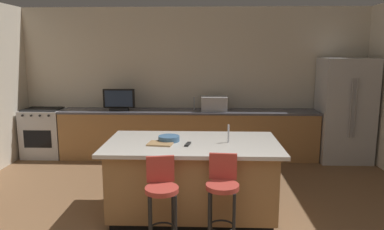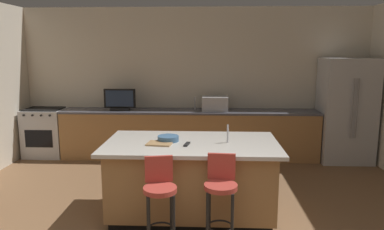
# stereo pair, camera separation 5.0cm
# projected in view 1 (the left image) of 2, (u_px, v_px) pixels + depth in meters

# --- Properties ---
(wall_back) EXTENTS (7.09, 0.12, 2.83)m
(wall_back) POSITION_uv_depth(u_px,v_px,m) (194.00, 82.00, 7.19)
(wall_back) COLOR beige
(wall_back) RESTS_ON ground_plane
(counter_back) EXTENTS (4.81, 0.62, 0.91)m
(counter_back) POSITION_uv_depth(u_px,v_px,m) (188.00, 134.00, 6.99)
(counter_back) COLOR #9E7042
(counter_back) RESTS_ON ground_plane
(kitchen_island) EXTENTS (2.10, 1.20, 0.93)m
(kitchen_island) POSITION_uv_depth(u_px,v_px,m) (192.00, 178.00, 4.55)
(kitchen_island) COLOR black
(kitchen_island) RESTS_ON ground_plane
(refrigerator) EXTENTS (0.91, 0.77, 1.89)m
(refrigerator) POSITION_uv_depth(u_px,v_px,m) (345.00, 110.00, 6.74)
(refrigerator) COLOR #B7BABF
(refrigerator) RESTS_ON ground_plane
(range_oven) EXTENTS (0.74, 0.63, 0.93)m
(range_oven) POSITION_uv_depth(u_px,v_px,m) (44.00, 133.00, 7.08)
(range_oven) COLOR #B7BABF
(range_oven) RESTS_ON ground_plane
(microwave) EXTENTS (0.48, 0.36, 0.27)m
(microwave) POSITION_uv_depth(u_px,v_px,m) (214.00, 104.00, 6.87)
(microwave) COLOR #B7BABF
(microwave) RESTS_ON counter_back
(tv_monitor) EXTENTS (0.59, 0.16, 0.41)m
(tv_monitor) POSITION_uv_depth(u_px,v_px,m) (119.00, 101.00, 6.87)
(tv_monitor) COLOR black
(tv_monitor) RESTS_ON counter_back
(sink_faucet_back) EXTENTS (0.02, 0.02, 0.24)m
(sink_faucet_back) POSITION_uv_depth(u_px,v_px,m) (194.00, 103.00, 6.98)
(sink_faucet_back) COLOR #B2B2B7
(sink_faucet_back) RESTS_ON counter_back
(sink_faucet_island) EXTENTS (0.02, 0.02, 0.22)m
(sink_faucet_island) POSITION_uv_depth(u_px,v_px,m) (228.00, 134.00, 4.44)
(sink_faucet_island) COLOR #B2B2B7
(sink_faucet_island) RESTS_ON kitchen_island
(bar_stool_left) EXTENTS (0.34, 0.36, 0.96)m
(bar_stool_left) POSITION_uv_depth(u_px,v_px,m) (162.00, 196.00, 3.73)
(bar_stool_left) COLOR #B23D33
(bar_stool_left) RESTS_ON ground_plane
(bar_stool_right) EXTENTS (0.34, 0.35, 0.98)m
(bar_stool_right) POSITION_uv_depth(u_px,v_px,m) (222.00, 193.00, 3.77)
(bar_stool_right) COLOR #B23D33
(bar_stool_right) RESTS_ON ground_plane
(fruit_bowl) EXTENTS (0.26, 0.26, 0.07)m
(fruit_bowl) POSITION_uv_depth(u_px,v_px,m) (169.00, 139.00, 4.51)
(fruit_bowl) COLOR #3F668C
(fruit_bowl) RESTS_ON kitchen_island
(tv_remote) EXTENTS (0.07, 0.18, 0.02)m
(tv_remote) POSITION_uv_depth(u_px,v_px,m) (188.00, 144.00, 4.33)
(tv_remote) COLOR black
(tv_remote) RESTS_ON kitchen_island
(cutting_board) EXTENTS (0.32, 0.26, 0.02)m
(cutting_board) POSITION_uv_depth(u_px,v_px,m) (160.00, 144.00, 4.37)
(cutting_board) COLOR #A87F51
(cutting_board) RESTS_ON kitchen_island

